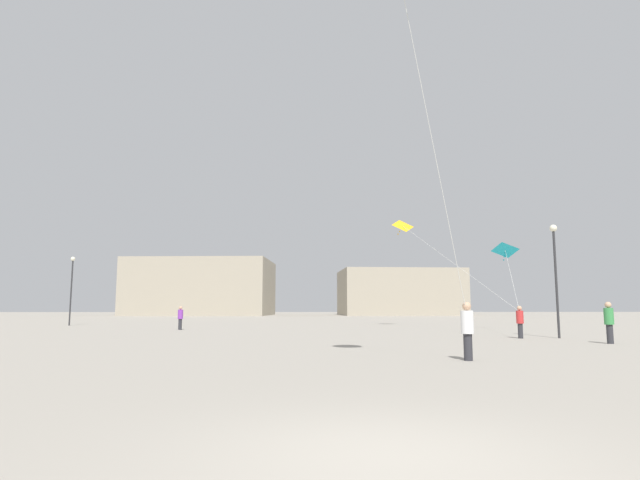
{
  "coord_description": "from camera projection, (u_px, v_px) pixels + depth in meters",
  "views": [
    {
      "loc": [
        -0.92,
        -5.72,
        1.54
      ],
      "look_at": [
        0.0,
        20.76,
        4.87
      ],
      "focal_mm": 29.79,
      "sensor_mm": 36.0,
      "label": 1
    }
  ],
  "objects": [
    {
      "name": "person_in_white",
      "position": [
        467.0,
        328.0,
        15.32
      ],
      "size": [
        0.36,
        0.36,
        1.67
      ],
      "rotation": [
        0.0,
        0.0,
        0.6
      ],
      "color": "#2D2D33",
      "rests_on": "ground_plane"
    },
    {
      "name": "lamppost_east",
      "position": [
        555.0,
        263.0,
        26.5
      ],
      "size": [
        0.36,
        0.36,
        5.65
      ],
      "color": "#2D2D30",
      "rests_on": "ground_plane"
    },
    {
      "name": "kite_cyan_delta",
      "position": [
        505.0,
        251.0,
        36.17
      ],
      "size": [
        4.0,
        10.51,
        4.49
      ],
      "color": "#1EB2C6"
    },
    {
      "name": "building_left_hall",
      "position": [
        203.0,
        288.0,
        96.98
      ],
      "size": [
        25.76,
        19.66,
        9.95
      ],
      "color": "#A39984",
      "rests_on": "ground_plane"
    },
    {
      "name": "person_in_green",
      "position": [
        609.0,
        321.0,
        22.25
      ],
      "size": [
        0.38,
        0.38,
        1.74
      ],
      "rotation": [
        0.0,
        0.0,
        5.14
      ],
      "color": "#2D2D33",
      "rests_on": "ground_plane"
    },
    {
      "name": "building_centre_hall",
      "position": [
        399.0,
        293.0,
        97.66
      ],
      "size": [
        21.81,
        16.73,
        8.22
      ],
      "color": "#A39984",
      "rests_on": "ground_plane"
    },
    {
      "name": "lamppost_west",
      "position": [
        72.0,
        280.0,
        44.05
      ],
      "size": [
        0.36,
        0.36,
        5.68
      ],
      "color": "#2D2D30",
      "rests_on": "ground_plane"
    },
    {
      "name": "ground_plane",
      "position": [
        389.0,
        456.0,
        5.51
      ],
      "size": [
        300.0,
        300.0,
        0.0
      ],
      "primitive_type": "plane",
      "color": "#9E9689"
    },
    {
      "name": "person_in_purple",
      "position": [
        180.0,
        317.0,
        35.52
      ],
      "size": [
        0.34,
        0.34,
        1.57
      ],
      "rotation": [
        0.0,
        0.0,
        0.94
      ],
      "color": "#2D2D33",
      "rests_on": "ground_plane"
    },
    {
      "name": "person_in_red",
      "position": [
        520.0,
        320.0,
        25.99
      ],
      "size": [
        0.34,
        0.34,
        1.58
      ],
      "rotation": [
        0.0,
        0.0,
        3.0
      ],
      "color": "#2D2D33",
      "rests_on": "ground_plane"
    },
    {
      "name": "kite_amber_delta",
      "position": [
        405.0,
        227.0,
        42.02
      ],
      "size": [
        3.47,
        16.37,
        7.08
      ],
      "color": "yellow"
    }
  ]
}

